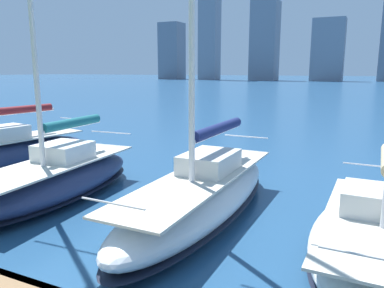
# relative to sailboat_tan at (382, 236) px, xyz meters

# --- Properties ---
(city_skyline) EXTENTS (168.27, 18.78, 52.50)m
(city_skyline) POSITION_rel_sailboat_tan_xyz_m (11.21, -151.30, 18.24)
(city_skyline) COLOR gray
(city_skyline) RESTS_ON ground
(sailboat_tan) EXTENTS (3.14, 6.65, 10.58)m
(sailboat_tan) POSITION_rel_sailboat_tan_xyz_m (0.00, 0.00, 0.00)
(sailboat_tan) COLOR white
(sailboat_tan) RESTS_ON ground
(sailboat_navy) EXTENTS (2.36, 8.81, 11.18)m
(sailboat_navy) POSITION_rel_sailboat_tan_xyz_m (4.61, -0.63, 0.13)
(sailboat_navy) COLOR silver
(sailboat_navy) RESTS_ON ground
(sailboat_teal) EXTENTS (2.89, 7.28, 10.56)m
(sailboat_teal) POSITION_rel_sailboat_tan_xyz_m (9.66, -0.12, 0.11)
(sailboat_teal) COLOR navy
(sailboat_teal) RESTS_ON ground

